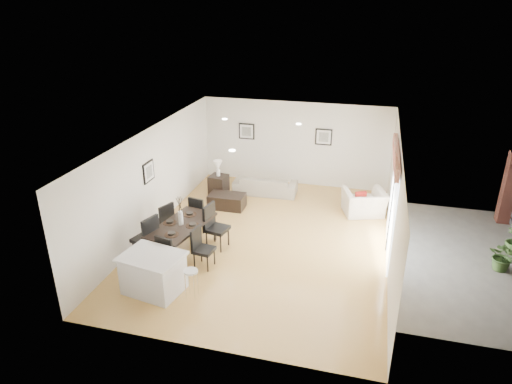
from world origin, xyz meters
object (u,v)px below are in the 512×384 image
(sofa, at_px, (265,185))
(dining_table, at_px, (181,227))
(dining_chair_wfar, at_px, (164,220))
(kitchen_island, at_px, (153,273))
(bar_stool, at_px, (191,274))
(dining_chair_wnear, at_px, (147,236))
(armchair, at_px, (364,203))
(dining_chair_foot, at_px, (199,212))
(dining_chair_efar, at_px, (214,224))
(side_table, at_px, (219,186))
(dining_chair_enear, at_px, (201,245))
(coffee_table, at_px, (227,201))
(dining_chair_head, at_px, (161,257))

(sofa, xyz_separation_m, dining_table, (-1.07, -3.99, 0.40))
(dining_chair_wfar, height_order, kitchen_island, dining_chair_wfar)
(kitchen_island, height_order, bar_stool, kitchen_island)
(dining_chair_wnear, height_order, kitchen_island, dining_chair_wnear)
(armchair, distance_m, dining_table, 5.24)
(armchair, xyz_separation_m, dining_chair_foot, (-4.12, -2.11, 0.18))
(dining_chair_efar, bearing_deg, bar_stool, -162.52)
(sofa, xyz_separation_m, side_table, (-1.33, -0.59, 0.05))
(dining_table, xyz_separation_m, dining_chair_enear, (0.65, -0.45, -0.15))
(dining_table, distance_m, dining_chair_foot, 1.14)
(bar_stool, bearing_deg, armchair, 56.30)
(kitchen_island, bearing_deg, side_table, 103.50)
(dining_table, bearing_deg, sofa, 85.65)
(dining_table, distance_m, dining_chair_enear, 0.80)
(kitchen_island, bearing_deg, sofa, 89.60)
(coffee_table, bearing_deg, dining_chair_foot, -99.59)
(dining_chair_wnear, xyz_separation_m, dining_chair_head, (0.66, -0.65, -0.08))
(sofa, xyz_separation_m, dining_chair_foot, (-1.09, -2.85, 0.26))
(coffee_table, bearing_deg, dining_chair_efar, -80.02)
(dining_chair_wfar, bearing_deg, bar_stool, 59.58)
(side_table, bearing_deg, dining_chair_enear, -76.76)
(dining_chair_wnear, distance_m, coffee_table, 3.31)
(armchair, distance_m, coffee_table, 3.91)
(dining_chair_wnear, distance_m, kitchen_island, 1.31)
(dining_chair_wfar, distance_m, bar_stool, 2.53)
(armchair, bearing_deg, coffee_table, -10.42)
(dining_chair_efar, distance_m, coffee_table, 2.28)
(sofa, height_order, coffee_table, sofa)
(dining_chair_head, relative_size, bar_stool, 1.52)
(dining_table, xyz_separation_m, bar_stool, (0.88, -1.59, -0.14))
(dining_table, xyz_separation_m, dining_chair_efar, (0.64, 0.47, -0.06))
(dining_table, relative_size, kitchen_island, 1.44)
(armchair, distance_m, bar_stool, 5.81)
(dining_chair_wnear, relative_size, dining_chair_foot, 1.15)
(dining_chair_wnear, relative_size, dining_chair_efar, 1.00)
(side_table, bearing_deg, coffee_table, -55.22)
(dining_table, relative_size, dining_chair_foot, 2.02)
(dining_chair_enear, distance_m, coffee_table, 3.17)
(sofa, xyz_separation_m, coffee_table, (-0.83, -1.30, -0.08))
(sofa, bearing_deg, armchair, 164.06)
(armchair, distance_m, dining_chair_enear, 5.06)
(dining_chair_foot, bearing_deg, bar_stool, 119.81)
(armchair, bearing_deg, dining_chair_head, 28.30)
(coffee_table, bearing_deg, kitchen_island, -92.83)
(coffee_table, bearing_deg, dining_chair_wnear, -105.67)
(dining_chair_foot, distance_m, bar_stool, 2.87)
(sofa, relative_size, dining_chair_wnear, 1.75)
(coffee_table, height_order, kitchen_island, kitchen_island)
(armchair, distance_m, dining_chair_head, 5.99)
(dining_chair_wnear, distance_m, side_table, 3.91)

